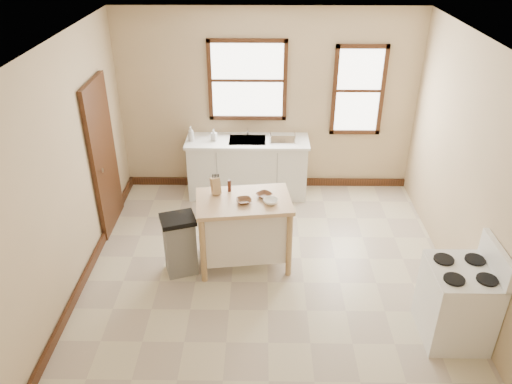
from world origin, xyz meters
TOP-DOWN VIEW (x-y plane):
  - floor at (0.00, 0.00)m, footprint 5.00×5.00m
  - ceiling at (0.00, 0.00)m, footprint 5.00×5.00m
  - wall_back at (0.00, 2.50)m, footprint 4.50×0.04m
  - wall_left at (-2.25, 0.00)m, footprint 0.04×5.00m
  - wall_right at (2.25, 0.00)m, footprint 0.04×5.00m
  - window_main at (-0.30, 2.48)m, footprint 1.17×0.06m
  - window_side at (1.35, 2.48)m, footprint 0.77×0.06m
  - door_left at (-2.21, 1.30)m, footprint 0.06×0.90m
  - baseboard_back at (0.00, 2.47)m, footprint 4.50×0.04m
  - baseboard_left at (-2.22, 0.00)m, footprint 0.04×5.00m
  - sink_counter at (-0.30, 2.20)m, footprint 1.86×0.62m
  - faucet at (-0.30, 2.38)m, footprint 0.03×0.03m
  - soap_bottle_a at (-1.14, 2.15)m, footprint 0.10×0.10m
  - soap_bottle_b at (-0.80, 2.18)m, footprint 0.10×0.10m
  - dish_rack at (0.23, 2.18)m, footprint 0.46×0.41m
  - kitchen_island at (-0.29, 0.40)m, footprint 1.21×0.86m
  - knife_block at (-0.64, 0.54)m, footprint 0.13×0.13m
  - pepper_grinder at (-0.47, 0.61)m, footprint 0.05×0.05m
  - bowl_a at (-0.29, 0.33)m, footprint 0.22×0.22m
  - bowl_b at (-0.05, 0.48)m, footprint 0.25×0.25m
  - bowl_c at (0.03, 0.32)m, footprint 0.22×0.22m
  - trash_bin at (-1.07, 0.22)m, footprint 0.49×0.45m
  - gas_stove at (1.93, -0.81)m, footprint 0.69×0.69m

SIDE VIEW (x-z plane):
  - floor at x=0.00m, z-range 0.00..0.00m
  - baseboard_back at x=0.00m, z-range 0.00..0.12m
  - baseboard_left at x=-2.22m, z-range 0.00..0.12m
  - trash_bin at x=-1.07m, z-range 0.00..0.78m
  - sink_counter at x=-0.30m, z-range 0.00..0.92m
  - kitchen_island at x=-0.29m, z-range 0.00..0.93m
  - gas_stove at x=1.93m, z-range 0.00..1.12m
  - bowl_b at x=-0.05m, z-range 0.93..0.97m
  - bowl_a at x=-0.29m, z-range 0.93..0.97m
  - bowl_c at x=0.03m, z-range 0.93..0.98m
  - dish_rack at x=0.23m, z-range 0.92..1.02m
  - pepper_grinder at x=-0.47m, z-range 0.93..1.08m
  - soap_bottle_b at x=-0.80m, z-range 0.92..1.09m
  - knife_block at x=-0.64m, z-range 0.93..1.13m
  - faucet at x=-0.30m, z-range 0.92..1.14m
  - soap_bottle_a at x=-1.14m, z-range 0.92..1.15m
  - door_left at x=-2.21m, z-range 0.00..2.10m
  - wall_back at x=0.00m, z-range 0.00..2.80m
  - wall_left at x=-2.25m, z-range 0.00..2.80m
  - wall_right at x=2.25m, z-range 0.00..2.80m
  - window_side at x=1.35m, z-range 0.92..2.29m
  - window_main at x=-0.30m, z-range 1.14..2.36m
  - ceiling at x=0.00m, z-range 2.80..2.80m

